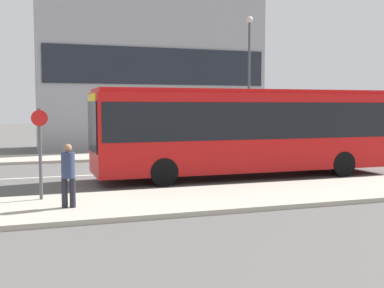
# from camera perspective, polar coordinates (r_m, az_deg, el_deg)

# --- Properties ---
(ground_plane) EXTENTS (120.00, 120.00, 0.00)m
(ground_plane) POSITION_cam_1_polar(r_m,az_deg,el_deg) (19.53, -5.53, -3.41)
(ground_plane) COLOR #595654
(sidewalk_near) EXTENTS (44.00, 3.50, 0.13)m
(sidewalk_near) POSITION_cam_1_polar(r_m,az_deg,el_deg) (13.59, 0.54, -6.58)
(sidewalk_near) COLOR #B2A899
(sidewalk_near) RESTS_ON ground_plane
(sidewalk_far) EXTENTS (44.00, 3.50, 0.13)m
(sidewalk_far) POSITION_cam_1_polar(r_m,az_deg,el_deg) (25.60, -8.72, -1.42)
(sidewalk_far) COLOR #B2A899
(sidewalk_far) RESTS_ON ground_plane
(lane_centerline) EXTENTS (41.80, 0.16, 0.01)m
(lane_centerline) POSITION_cam_1_polar(r_m,az_deg,el_deg) (19.53, -5.53, -3.40)
(lane_centerline) COLOR silver
(lane_centerline) RESTS_ON ground_plane
(apartment_block_left_tower) EXTENTS (14.17, 5.17, 18.52)m
(apartment_block_left_tower) POSITION_cam_1_polar(r_m,az_deg,el_deg) (32.46, -5.13, 16.15)
(apartment_block_left_tower) COLOR #9EA3A8
(apartment_block_left_tower) RESTS_ON ground_plane
(city_bus) EXTENTS (11.47, 2.52, 3.29)m
(city_bus) POSITION_cam_1_polar(r_m,az_deg,el_deg) (18.29, 6.39, 2.02)
(city_bus) COLOR red
(city_bus) RESTS_ON ground_plane
(parked_car_0) EXTENTS (4.06, 1.83, 1.41)m
(parked_car_0) POSITION_cam_1_polar(r_m,az_deg,el_deg) (27.76, 17.94, 0.10)
(parked_car_0) COLOR silver
(parked_car_0) RESTS_ON ground_plane
(pedestrian_near_stop) EXTENTS (0.34, 0.34, 1.61)m
(pedestrian_near_stop) POSITION_cam_1_polar(r_m,az_deg,el_deg) (12.46, -14.46, -3.20)
(pedestrian_near_stop) COLOR #23232D
(pedestrian_near_stop) RESTS_ON sidewalk_near
(bus_stop_sign) EXTENTS (0.44, 0.12, 2.50)m
(bus_stop_sign) POSITION_cam_1_polar(r_m,az_deg,el_deg) (13.70, -17.56, -0.23)
(bus_stop_sign) COLOR #4C4C51
(bus_stop_sign) RESTS_ON sidewalk_near
(street_lamp) EXTENTS (0.36, 0.36, 7.46)m
(street_lamp) POSITION_cam_1_polar(r_m,az_deg,el_deg) (27.00, 6.79, 8.62)
(street_lamp) COLOR #4C4C51
(street_lamp) RESTS_ON sidewalk_far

